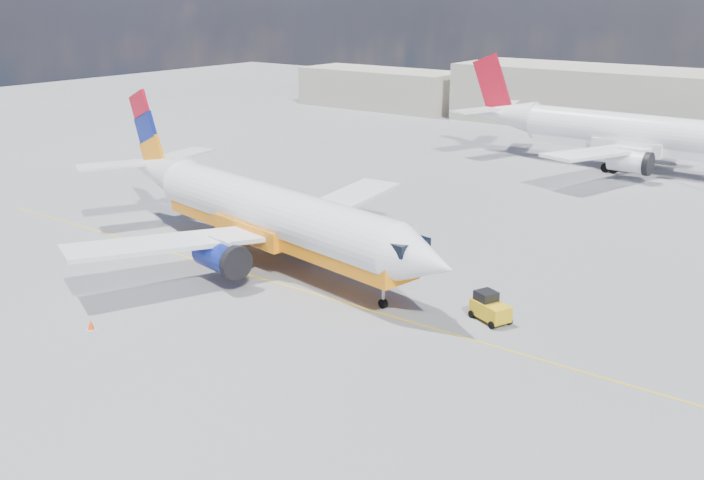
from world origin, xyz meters
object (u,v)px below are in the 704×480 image
Objects in this scene: main_jet at (264,212)px; traffic_cone at (91,325)px; gse_tug at (490,308)px; second_jet at (632,134)px.

main_jet reaches higher than traffic_cone.
gse_tug is (17.27, 0.15, -2.74)m from main_jet.
second_jet reaches higher than gse_tug.
traffic_cone is at bearing -79.16° from main_jet.
main_jet is 0.94× the size of second_jet.
traffic_cone is at bearing -98.50° from second_jet.
second_jet is at bearing 121.72° from gse_tug.
main_jet is at bearing 90.81° from traffic_cone.
second_jet is 44.81m from gse_tug.
traffic_cone is (-10.28, -58.72, -3.46)m from second_jet.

